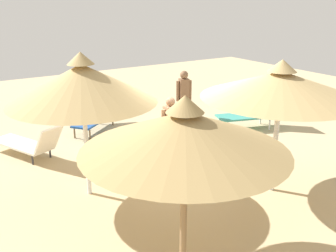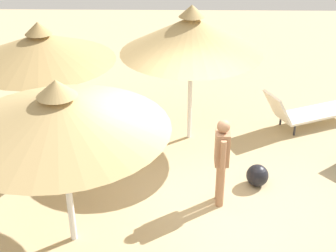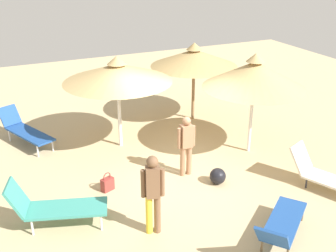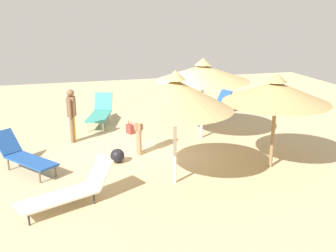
# 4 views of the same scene
# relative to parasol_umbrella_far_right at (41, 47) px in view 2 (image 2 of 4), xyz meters

# --- Properties ---
(ground) EXTENTS (24.00, 24.00, 0.10)m
(ground) POSITION_rel_parasol_umbrella_far_right_xyz_m (-1.88, -2.76, -2.07)
(ground) COLOR tan
(parasol_umbrella_far_right) EXTENTS (2.71, 2.71, 2.49)m
(parasol_umbrella_far_right) POSITION_rel_parasol_umbrella_far_right_xyz_m (0.00, 0.00, 0.00)
(parasol_umbrella_far_right) COLOR olive
(parasol_umbrella_far_right) RESTS_ON ground
(parasol_umbrella_far_left) EXTENTS (2.92, 2.92, 2.57)m
(parasol_umbrella_far_left) POSITION_rel_parasol_umbrella_far_right_xyz_m (-2.78, -0.95, 0.10)
(parasol_umbrella_far_left) COLOR white
(parasol_umbrella_far_left) RESTS_ON ground
(parasol_umbrella_front) EXTENTS (2.68, 2.68, 2.73)m
(parasol_umbrella_front) POSITION_rel_parasol_umbrella_far_right_xyz_m (0.30, -2.73, 0.15)
(parasol_umbrella_front) COLOR white
(parasol_umbrella_front) RESTS_ON ground
(lounge_chair_edge) EXTENTS (1.37, 2.13, 0.91)m
(lounge_chair_edge) POSITION_rel_parasol_umbrella_far_right_xyz_m (0.81, -5.19, -1.66)
(lounge_chair_edge) COLOR silver
(lounge_chair_edge) RESTS_ON ground
(person_standing_near_left) EXTENTS (0.46, 0.22, 1.53)m
(person_standing_near_left) POSITION_rel_parasol_umbrella_far_right_xyz_m (-1.85, -3.19, -1.16)
(person_standing_near_left) COLOR #A57554
(person_standing_near_left) RESTS_ON ground
(beach_ball) EXTENTS (0.39, 0.39, 0.39)m
(beach_ball) POSITION_rel_parasol_umbrella_far_right_xyz_m (-1.36, -3.88, -1.82)
(beach_ball) COLOR black
(beach_ball) RESTS_ON ground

